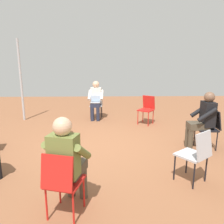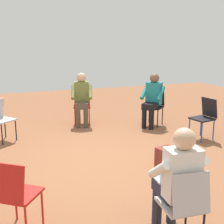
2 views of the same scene
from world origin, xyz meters
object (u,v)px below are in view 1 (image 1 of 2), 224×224
chair_northeast (147,108)px  backpack_near_laptop_user (64,129)px  chair_north (96,103)px  person_in_black (203,117)px  person_in_olive (67,159)px  chair_south (62,180)px  chair_east (210,126)px  chair_southeast (196,153)px  person_with_laptop (96,98)px

chair_northeast → backpack_near_laptop_user: size_ratio=2.36×
chair_north → backpack_near_laptop_user: chair_north is taller
person_in_black → person_in_olive: 3.20m
backpack_near_laptop_user → chair_south: bearing=-79.4°
person_in_black → backpack_near_laptop_user: 3.35m
person_in_black → chair_east: bearing=-90.0°
chair_southeast → person_in_olive: size_ratio=0.69×
chair_east → person_in_olive: (-2.70, -1.95, 0.20)m
chair_southeast → backpack_near_laptop_user: bearing=99.1°
chair_east → chair_north: bearing=43.9°
chair_southeast → person_with_laptop: bearing=76.2°
chair_north → backpack_near_laptop_user: size_ratio=2.36×
chair_south → chair_north: (0.19, 4.86, 0.00)m
chair_southeast → backpack_near_laptop_user: chair_southeast is taller
person_in_olive → chair_east: bearing=50.8°
chair_northeast → chair_east: bearing=152.7°
chair_north → person_in_black: size_ratio=0.69×
chair_south → chair_southeast: 2.02m
chair_south → person_in_olive: person_in_olive is taller
person_with_laptop → person_in_black: (2.40, -2.57, 0.00)m
chair_north → person_in_olive: bearing=91.8°
person_in_black → person_in_olive: size_ratio=1.00×
chair_southeast → chair_north: size_ratio=1.00×
chair_south → chair_southeast: size_ratio=1.00×
chair_north → person_in_black: 3.64m
backpack_near_laptop_user → chair_east: bearing=-16.5°
chair_south → chair_east: 3.47m
chair_south → person_with_laptop: 4.70m
chair_northeast → person_in_olive: person_in_olive is taller
person_in_black → backpack_near_laptop_user: size_ratio=3.44×
chair_northeast → backpack_near_laptop_user: (-2.33, -0.98, -0.34)m
chair_north → person_with_laptop: 0.26m
chair_south → backpack_near_laptop_user: chair_south is taller
person_in_black → chair_south: bearing=130.3°
chair_northeast → person_with_laptop: bearing=14.6°
person_with_laptop → person_in_olive: same height
person_in_black → backpack_near_laptop_user: (-3.16, 0.98, -0.54)m
chair_northeast → person_in_black: (0.83, -1.97, 0.20)m
chair_north → backpack_near_laptop_user: 1.95m
chair_north → chair_southeast: bearing=115.9°
chair_southeast → person_in_olive: (-1.84, -0.57, 0.20)m
chair_southeast → backpack_near_laptop_user: 3.43m
person_in_olive → person_in_black: bearing=52.6°
chair_south → chair_north: bearing=102.7°
chair_north → chair_east: bearing=136.5°
chair_south → person_in_black: person_in_black is taller
chair_southeast → person_in_black: bearing=26.2°
chair_northeast → backpack_near_laptop_user: chair_northeast is taller
chair_northeast → person_in_black: 2.14m
chair_southeast → chair_east: size_ratio=1.00×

